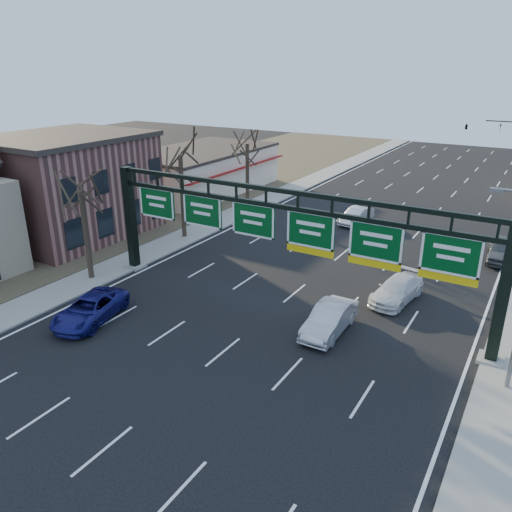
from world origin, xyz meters
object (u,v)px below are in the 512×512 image
Objects in this scene: sign_gantry at (284,233)px; car_blue_suv at (90,309)px; car_silver_sedan at (329,319)px; car_white_wagon at (397,290)px.

car_blue_suv is at bearing -139.99° from sign_gantry.
car_silver_sedan reaches higher than car_white_wagon.
sign_gantry reaches higher than car_white_wagon.
car_silver_sedan is at bearing -101.12° from car_white_wagon.
car_silver_sedan is (3.62, -1.41, -3.86)m from sign_gantry.
car_blue_suv is (-8.45, -7.10, -3.92)m from sign_gantry.
sign_gantry is at bearing 158.41° from car_silver_sedan.
car_white_wagon is (5.64, 4.32, -3.93)m from sign_gantry.
sign_gantry is 11.71m from car_blue_suv.
car_white_wagon is (2.02, 5.72, -0.07)m from car_silver_sedan.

